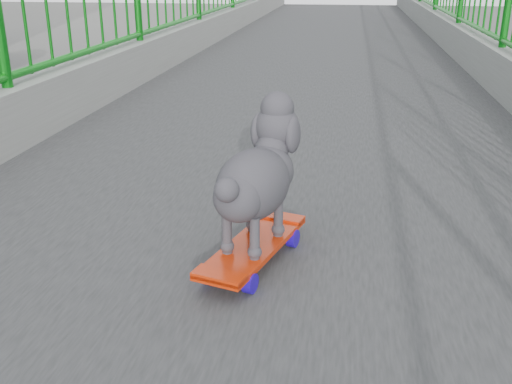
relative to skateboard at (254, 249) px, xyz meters
name	(u,v)px	position (x,y,z in m)	size (l,w,h in m)	color
railing	(286,114)	(-0.02, 1.11, 0.16)	(3.00, 24.00, 1.42)	gray
skateboard	(254,249)	(0.00, 0.00, 0.00)	(0.29, 0.53, 0.07)	red
poodle	(257,175)	(0.01, 0.02, 0.23)	(0.28, 0.47, 0.40)	#2B282D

